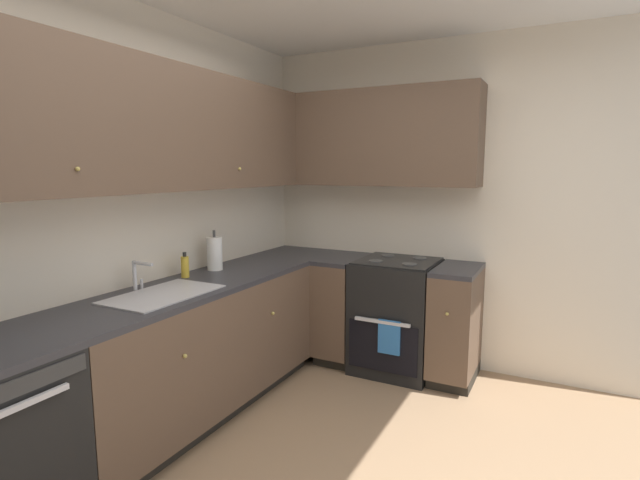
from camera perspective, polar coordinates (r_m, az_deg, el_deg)
The scene contains 13 objects.
wall_back at distance 3.11m, azimuth -24.79°, elevation 1.90°, with size 4.19×0.05×2.64m, color beige.
wall_right at distance 4.07m, azimuth 14.93°, elevation 3.77°, with size 0.05×3.20×2.64m, color beige.
lower_cabinets_back at distance 3.37m, azimuth -14.33°, elevation -12.62°, with size 2.01×0.62×0.86m.
countertop_back at distance 3.24m, azimuth -14.61°, elevation -5.31°, with size 3.21×0.60×0.04m, color #2D2D33.
lower_cabinets_right at distance 4.01m, azimuth 8.93°, elevation -9.02°, with size 0.62×1.26×0.86m.
countertop_right at distance 3.90m, azimuth 9.06°, elevation -2.82°, with size 0.60×1.26×0.03m.
oven_range at distance 4.02m, azimuth 9.02°, elevation -8.67°, with size 0.68×0.62×1.04m.
upper_cabinets_back at distance 3.14m, azimuth -19.24°, elevation 12.40°, with size 2.89×0.34×0.77m.
upper_cabinets_right at distance 4.08m, azimuth 5.60°, elevation 11.81°, with size 0.32×1.81×0.77m.
sink at distance 3.02m, azimuth -17.93°, elevation -6.90°, with size 0.66×0.40×0.10m.
faucet at distance 3.13m, azimuth -20.65°, elevation -3.63°, with size 0.07×0.16×0.18m.
soap_bottle at distance 3.42m, azimuth -15.62°, elevation -3.02°, with size 0.05×0.05×0.17m.
paper_towel_roll at distance 3.61m, azimuth -12.31°, elevation -1.56°, with size 0.11×0.11×0.30m.
Camera 1 is at (-1.89, -0.87, 1.63)m, focal length 27.15 mm.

